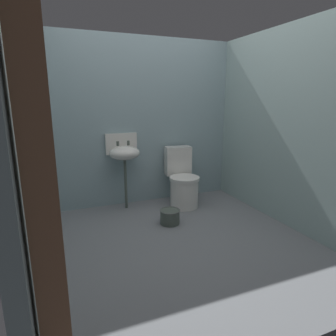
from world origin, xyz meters
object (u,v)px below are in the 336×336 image
object	(u,v)px
wooden_door_post	(40,173)
bucket	(170,216)
sink	(124,153)
toilet_near_wall	(182,182)

from	to	relation	value
wooden_door_post	bucket	world-z (taller)	wooden_door_post
sink	bucket	xyz separation A→B (m)	(0.36, -0.71, -0.67)
wooden_door_post	sink	distance (m)	2.44
toilet_near_wall	sink	size ratio (longest dim) A/B	0.79
toilet_near_wall	bucket	bearing A→B (deg)	59.25
toilet_near_wall	bucket	xyz separation A→B (m)	(-0.40, -0.52, -0.23)
sink	bucket	bearing A→B (deg)	-63.28
toilet_near_wall	sink	world-z (taller)	sink
toilet_near_wall	wooden_door_post	bearing A→B (deg)	57.58
toilet_near_wall	sink	distance (m)	0.89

